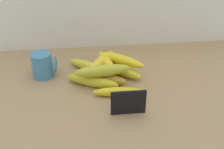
{
  "coord_description": "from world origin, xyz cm",
  "views": [
    {
      "loc": [
        -15.46,
        -79.71,
        59.88
      ],
      "look_at": [
        -5.99,
        4.35,
        8.0
      ],
      "focal_mm": 44.9,
      "sensor_mm": 36.0,
      "label": 1
    }
  ],
  "objects_px": {
    "chalkboard_sign": "(128,103)",
    "banana_1": "(91,67)",
    "banana_7": "(102,71)",
    "banana_8": "(107,62)",
    "banana_9": "(101,62)",
    "banana_6": "(122,60)",
    "banana_4": "(106,78)",
    "banana_3": "(118,92)",
    "banana_5": "(105,72)",
    "coffee_mug": "(43,65)",
    "banana_0": "(119,69)",
    "banana_2": "(92,81)"
  },
  "relations": [
    {
      "from": "banana_3",
      "to": "banana_5",
      "type": "xyz_separation_m",
      "value": [
        -0.03,
        0.14,
        0.0
      ]
    },
    {
      "from": "banana_8",
      "to": "banana_9",
      "type": "bearing_deg",
      "value": -177.89
    },
    {
      "from": "chalkboard_sign",
      "to": "banana_0",
      "type": "bearing_deg",
      "value": 88.73
    },
    {
      "from": "banana_4",
      "to": "banana_8",
      "type": "xyz_separation_m",
      "value": [
        0.01,
        0.07,
        0.03
      ]
    },
    {
      "from": "banana_6",
      "to": "banana_4",
      "type": "bearing_deg",
      "value": -137.32
    },
    {
      "from": "chalkboard_sign",
      "to": "banana_9",
      "type": "xyz_separation_m",
      "value": [
        -0.07,
        0.25,
        0.02
      ]
    },
    {
      "from": "banana_3",
      "to": "banana_5",
      "type": "bearing_deg",
      "value": 104.17
    },
    {
      "from": "banana_0",
      "to": "banana_4",
      "type": "relative_size",
      "value": 1.29
    },
    {
      "from": "banana_7",
      "to": "banana_2",
      "type": "bearing_deg",
      "value": 178.42
    },
    {
      "from": "banana_4",
      "to": "banana_3",
      "type": "bearing_deg",
      "value": -67.38
    },
    {
      "from": "coffee_mug",
      "to": "banana_7",
      "type": "bearing_deg",
      "value": -22.29
    },
    {
      "from": "banana_0",
      "to": "banana_8",
      "type": "xyz_separation_m",
      "value": [
        -0.05,
        0.01,
        0.03
      ]
    },
    {
      "from": "banana_1",
      "to": "banana_3",
      "type": "xyz_separation_m",
      "value": [
        0.08,
        -0.18,
        -0.0
      ]
    },
    {
      "from": "chalkboard_sign",
      "to": "banana_7",
      "type": "height_order",
      "value": "same"
    },
    {
      "from": "banana_9",
      "to": "banana_8",
      "type": "bearing_deg",
      "value": 2.11
    },
    {
      "from": "banana_3",
      "to": "banana_8",
      "type": "distance_m",
      "value": 0.16
    },
    {
      "from": "banana_0",
      "to": "banana_9",
      "type": "distance_m",
      "value": 0.08
    },
    {
      "from": "banana_0",
      "to": "banana_4",
      "type": "distance_m",
      "value": 0.08
    },
    {
      "from": "banana_2",
      "to": "banana_9",
      "type": "bearing_deg",
      "value": 64.07
    },
    {
      "from": "coffee_mug",
      "to": "banana_3",
      "type": "height_order",
      "value": "coffee_mug"
    },
    {
      "from": "banana_1",
      "to": "banana_7",
      "type": "relative_size",
      "value": 1.01
    },
    {
      "from": "banana_1",
      "to": "chalkboard_sign",
      "type": "bearing_deg",
      "value": -69.4
    },
    {
      "from": "chalkboard_sign",
      "to": "banana_3",
      "type": "distance_m",
      "value": 0.1
    },
    {
      "from": "banana_2",
      "to": "banana_9",
      "type": "height_order",
      "value": "banana_9"
    },
    {
      "from": "chalkboard_sign",
      "to": "banana_1",
      "type": "relative_size",
      "value": 0.53
    },
    {
      "from": "banana_5",
      "to": "banana_9",
      "type": "distance_m",
      "value": 0.04
    },
    {
      "from": "banana_0",
      "to": "banana_3",
      "type": "height_order",
      "value": "banana_0"
    },
    {
      "from": "banana_8",
      "to": "banana_9",
      "type": "relative_size",
      "value": 0.85
    },
    {
      "from": "coffee_mug",
      "to": "banana_6",
      "type": "height_order",
      "value": "coffee_mug"
    },
    {
      "from": "banana_4",
      "to": "banana_7",
      "type": "distance_m",
      "value": 0.05
    },
    {
      "from": "chalkboard_sign",
      "to": "banana_9",
      "type": "height_order",
      "value": "chalkboard_sign"
    },
    {
      "from": "coffee_mug",
      "to": "banana_0",
      "type": "relative_size",
      "value": 0.49
    },
    {
      "from": "chalkboard_sign",
      "to": "banana_2",
      "type": "distance_m",
      "value": 0.2
    },
    {
      "from": "banana_2",
      "to": "banana_4",
      "type": "relative_size",
      "value": 1.29
    },
    {
      "from": "chalkboard_sign",
      "to": "banana_2",
      "type": "height_order",
      "value": "chalkboard_sign"
    },
    {
      "from": "banana_1",
      "to": "banana_5",
      "type": "xyz_separation_m",
      "value": [
        0.05,
        -0.04,
        -0.0
      ]
    },
    {
      "from": "coffee_mug",
      "to": "banana_8",
      "type": "relative_size",
      "value": 0.59
    },
    {
      "from": "banana_6",
      "to": "banana_7",
      "type": "height_order",
      "value": "banana_7"
    },
    {
      "from": "banana_5",
      "to": "chalkboard_sign",
      "type": "bearing_deg",
      "value": -77.29
    },
    {
      "from": "banana_5",
      "to": "banana_6",
      "type": "bearing_deg",
      "value": 7.97
    },
    {
      "from": "banana_5",
      "to": "banana_7",
      "type": "xyz_separation_m",
      "value": [
        -0.01,
        -0.07,
        0.05
      ]
    },
    {
      "from": "banana_7",
      "to": "banana_9",
      "type": "distance_m",
      "value": 0.08
    },
    {
      "from": "chalkboard_sign",
      "to": "banana_9",
      "type": "relative_size",
      "value": 0.57
    },
    {
      "from": "banana_3",
      "to": "banana_8",
      "type": "height_order",
      "value": "banana_8"
    },
    {
      "from": "banana_6",
      "to": "banana_7",
      "type": "distance_m",
      "value": 0.11
    },
    {
      "from": "chalkboard_sign",
      "to": "banana_0",
      "type": "relative_size",
      "value": 0.56
    },
    {
      "from": "banana_1",
      "to": "banana_6",
      "type": "distance_m",
      "value": 0.13
    },
    {
      "from": "banana_7",
      "to": "banana_9",
      "type": "height_order",
      "value": "banana_7"
    },
    {
      "from": "chalkboard_sign",
      "to": "banana_5",
      "type": "bearing_deg",
      "value": 102.71
    },
    {
      "from": "banana_9",
      "to": "banana_7",
      "type": "bearing_deg",
      "value": -90.11
    }
  ]
}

